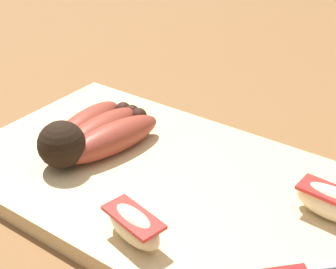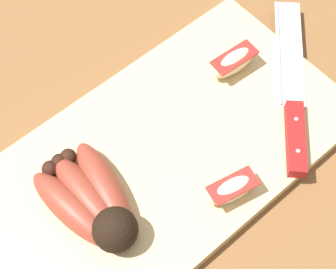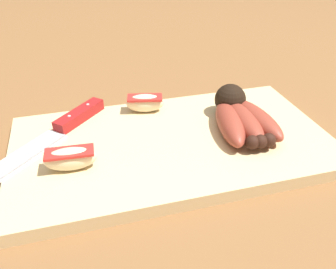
% 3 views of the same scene
% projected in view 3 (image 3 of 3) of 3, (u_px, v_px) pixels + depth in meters
% --- Properties ---
extents(ground_plane, '(6.00, 6.00, 0.00)m').
position_uv_depth(ground_plane, '(166.00, 144.00, 0.56)').
color(ground_plane, brown).
extents(cutting_board, '(0.48, 0.26, 0.02)m').
position_uv_depth(cutting_board, '(172.00, 144.00, 0.54)').
color(cutting_board, '#DBBC84').
rests_on(cutting_board, ground_plane).
extents(banana_bunch, '(0.10, 0.15, 0.05)m').
position_uv_depth(banana_bunch, '(241.00, 117.00, 0.55)').
color(banana_bunch, black).
rests_on(banana_bunch, cutting_board).
extents(chefs_knife, '(0.22, 0.22, 0.02)m').
position_uv_depth(chefs_knife, '(59.00, 130.00, 0.54)').
color(chefs_knife, silver).
rests_on(chefs_knife, cutting_board).
extents(apple_wedge_near, '(0.07, 0.03, 0.03)m').
position_uv_depth(apple_wedge_near, '(70.00, 158.00, 0.46)').
color(apple_wedge_near, beige).
rests_on(apple_wedge_near, cutting_board).
extents(apple_wedge_middle, '(0.07, 0.04, 0.03)m').
position_uv_depth(apple_wedge_middle, '(145.00, 103.00, 0.60)').
color(apple_wedge_middle, beige).
rests_on(apple_wedge_middle, cutting_board).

